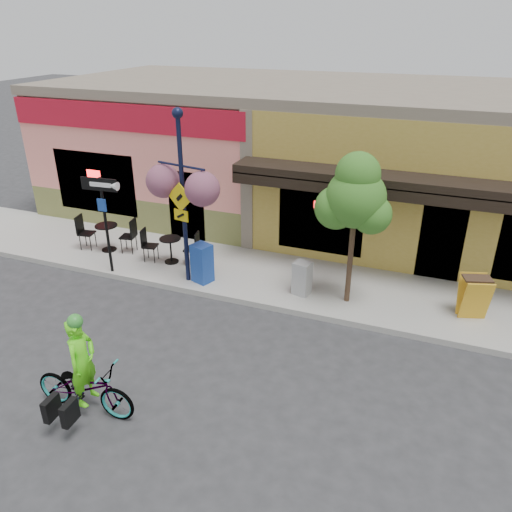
{
  "coord_description": "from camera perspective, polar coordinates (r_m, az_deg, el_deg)",
  "views": [
    {
      "loc": [
        4.18,
        -9.28,
        6.38
      ],
      "look_at": [
        0.4,
        0.5,
        1.4
      ],
      "focal_mm": 35.0,
      "sensor_mm": 36.0,
      "label": 1
    }
  ],
  "objects": [
    {
      "name": "ground",
      "position": [
        12.01,
        -2.67,
        -6.7
      ],
      "size": [
        90.0,
        90.0,
        0.0
      ],
      "primitive_type": "plane",
      "color": "#2D2D30",
      "rests_on": "ground"
    },
    {
      "name": "cyclist_rider",
      "position": [
        9.37,
        -19.02,
        -12.56
      ],
      "size": [
        0.43,
        0.63,
        1.66
      ],
      "primitive_type": "imported",
      "rotation": [
        0.0,
        0.0,
        1.62
      ],
      "color": "#60FC1A",
      "rests_on": "ground"
    },
    {
      "name": "building",
      "position": [
        17.78,
        7.08,
        11.79
      ],
      "size": [
        18.2,
        8.2,
        4.5
      ],
      "primitive_type": null,
      "color": "#F68679",
      "rests_on": "ground"
    },
    {
      "name": "cafe_set_left",
      "position": [
        15.33,
        -16.65,
        2.44
      ],
      "size": [
        1.87,
        1.17,
        1.04
      ],
      "primitive_type": null,
      "rotation": [
        0.0,
        0.0,
        0.18
      ],
      "color": "black",
      "rests_on": "sidewalk"
    },
    {
      "name": "cafe_set_right",
      "position": [
        14.17,
        -9.74,
        1.07
      ],
      "size": [
        1.72,
        1.09,
        0.96
      ],
      "primitive_type": null,
      "rotation": [
        0.0,
        0.0,
        0.19
      ],
      "color": "black",
      "rests_on": "sidewalk"
    },
    {
      "name": "newspaper_box_grey",
      "position": [
        12.43,
        5.29,
        -2.54
      ],
      "size": [
        0.47,
        0.44,
        0.86
      ],
      "primitive_type": null,
      "rotation": [
        0.0,
        0.0,
        -0.22
      ],
      "color": "#9E9E9E",
      "rests_on": "sidewalk"
    },
    {
      "name": "lamp_post",
      "position": [
        12.47,
        -8.32,
        6.39
      ],
      "size": [
        1.5,
        0.82,
        4.44
      ],
      "primitive_type": null,
      "rotation": [
        0.0,
        0.0,
        -0.19
      ],
      "color": "#101632",
      "rests_on": "sidewalk"
    },
    {
      "name": "one_way_sign",
      "position": [
        13.7,
        -16.74,
        3.29
      ],
      "size": [
        1.03,
        0.31,
        2.64
      ],
      "primitive_type": null,
      "rotation": [
        0.0,
        0.0,
        0.08
      ],
      "color": "black",
      "rests_on": "sidewalk"
    },
    {
      "name": "curb",
      "position": [
        12.41,
        -1.66,
        -5.15
      ],
      "size": [
        24.0,
        0.12,
        0.15
      ],
      "primitive_type": "cube",
      "color": "#A8A59E",
      "rests_on": "ground"
    },
    {
      "name": "sandwich_board",
      "position": [
        12.29,
        23.87,
        -4.74
      ],
      "size": [
        0.71,
        0.61,
        1.02
      ],
      "primitive_type": null,
      "rotation": [
        0.0,
        0.0,
        0.3
      ],
      "color": "gold",
      "rests_on": "sidewalk"
    },
    {
      "name": "sidewalk",
      "position": [
        13.58,
        0.69,
        -2.25
      ],
      "size": [
        24.0,
        3.0,
        0.15
      ],
      "primitive_type": "cube",
      "color": "#9E9B93",
      "rests_on": "ground"
    },
    {
      "name": "bicycle",
      "position": [
        9.59,
        -18.98,
        -14.0
      ],
      "size": [
        1.98,
        0.77,
        1.02
      ],
      "primitive_type": "imported",
      "rotation": [
        0.0,
        0.0,
        1.62
      ],
      "color": "maroon",
      "rests_on": "ground"
    },
    {
      "name": "newspaper_box_blue",
      "position": [
        13.0,
        -6.18,
        -0.81
      ],
      "size": [
        0.58,
        0.55,
        1.04
      ],
      "primitive_type": null,
      "rotation": [
        0.0,
        0.0,
        -0.35
      ],
      "color": "#1A3F9D",
      "rests_on": "sidewalk"
    },
    {
      "name": "street_tree",
      "position": [
        11.66,
        11.01,
        2.92
      ],
      "size": [
        1.78,
        1.78,
        3.72
      ],
      "primitive_type": null,
      "rotation": [
        0.0,
        0.0,
        0.27
      ],
      "color": "#3D7A26",
      "rests_on": "sidewalk"
    }
  ]
}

